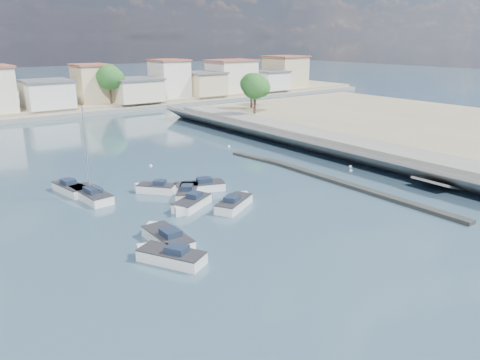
{
  "coord_description": "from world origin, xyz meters",
  "views": [
    {
      "loc": [
        -29.18,
        -19.7,
        14.61
      ],
      "look_at": [
        -3.24,
        14.75,
        1.4
      ],
      "focal_mm": 35.0,
      "sensor_mm": 36.0,
      "label": 1
    }
  ],
  "objects_px": {
    "motorboat_c": "(197,187)",
    "sailboat": "(89,194)",
    "motorboat_g": "(72,190)",
    "motorboat_f": "(155,189)",
    "motorboat_d": "(191,204)",
    "motorboat_h": "(235,203)",
    "motorboat_a": "(168,256)",
    "motorboat_e": "(166,238)",
    "motorboat_b": "(188,192)"
  },
  "relations": [
    {
      "from": "motorboat_c",
      "to": "motorboat_g",
      "type": "bearing_deg",
      "value": 146.83
    },
    {
      "from": "motorboat_e",
      "to": "motorboat_h",
      "type": "height_order",
      "value": "same"
    },
    {
      "from": "motorboat_e",
      "to": "sailboat",
      "type": "xyz_separation_m",
      "value": [
        -1.02,
        13.22,
        0.04
      ]
    },
    {
      "from": "motorboat_d",
      "to": "sailboat",
      "type": "xyz_separation_m",
      "value": [
        -6.24,
        8.13,
        0.04
      ]
    },
    {
      "from": "sailboat",
      "to": "motorboat_d",
      "type": "bearing_deg",
      "value": -52.5
    },
    {
      "from": "motorboat_a",
      "to": "motorboat_c",
      "type": "relative_size",
      "value": 0.92
    },
    {
      "from": "motorboat_h",
      "to": "sailboat",
      "type": "bearing_deg",
      "value": 132.9
    },
    {
      "from": "motorboat_b",
      "to": "motorboat_g",
      "type": "bearing_deg",
      "value": 139.52
    },
    {
      "from": "motorboat_d",
      "to": "sailboat",
      "type": "relative_size",
      "value": 0.51
    },
    {
      "from": "motorboat_e",
      "to": "motorboat_g",
      "type": "bearing_deg",
      "value": 96.71
    },
    {
      "from": "motorboat_e",
      "to": "motorboat_f",
      "type": "xyz_separation_m",
      "value": [
        4.71,
        11.06,
        -0.0
      ]
    },
    {
      "from": "motorboat_b",
      "to": "motorboat_f",
      "type": "relative_size",
      "value": 1.18
    },
    {
      "from": "motorboat_d",
      "to": "motorboat_e",
      "type": "bearing_deg",
      "value": -135.72
    },
    {
      "from": "motorboat_c",
      "to": "motorboat_h",
      "type": "height_order",
      "value": "same"
    },
    {
      "from": "motorboat_c",
      "to": "sailboat",
      "type": "relative_size",
      "value": 0.6
    },
    {
      "from": "motorboat_c",
      "to": "sailboat",
      "type": "bearing_deg",
      "value": 155.56
    },
    {
      "from": "motorboat_c",
      "to": "motorboat_g",
      "type": "xyz_separation_m",
      "value": [
        -10.15,
        6.63,
        0.0
      ]
    },
    {
      "from": "motorboat_a",
      "to": "motorboat_h",
      "type": "height_order",
      "value": "same"
    },
    {
      "from": "motorboat_f",
      "to": "motorboat_g",
      "type": "relative_size",
      "value": 0.72
    },
    {
      "from": "motorboat_b",
      "to": "sailboat",
      "type": "xyz_separation_m",
      "value": [
        -7.85,
        5.0,
        0.04
      ]
    },
    {
      "from": "motorboat_g",
      "to": "sailboat",
      "type": "xyz_separation_m",
      "value": [
        0.82,
        -2.39,
        0.04
      ]
    },
    {
      "from": "motorboat_f",
      "to": "motorboat_h",
      "type": "height_order",
      "value": "same"
    },
    {
      "from": "motorboat_e",
      "to": "motorboat_f",
      "type": "bearing_deg",
      "value": 66.92
    },
    {
      "from": "motorboat_f",
      "to": "sailboat",
      "type": "bearing_deg",
      "value": 159.28
    },
    {
      "from": "sailboat",
      "to": "motorboat_g",
      "type": "bearing_deg",
      "value": 108.9
    },
    {
      "from": "motorboat_c",
      "to": "motorboat_h",
      "type": "distance_m",
      "value": 6.05
    },
    {
      "from": "motorboat_b",
      "to": "motorboat_d",
      "type": "bearing_deg",
      "value": -117.18
    },
    {
      "from": "motorboat_f",
      "to": "motorboat_c",
      "type": "bearing_deg",
      "value": -29.94
    },
    {
      "from": "motorboat_a",
      "to": "motorboat_c",
      "type": "bearing_deg",
      "value": 50.76
    },
    {
      "from": "motorboat_a",
      "to": "motorboat_d",
      "type": "bearing_deg",
      "value": 50.38
    },
    {
      "from": "motorboat_a",
      "to": "motorboat_g",
      "type": "height_order",
      "value": "same"
    },
    {
      "from": "motorboat_a",
      "to": "motorboat_e",
      "type": "height_order",
      "value": "same"
    },
    {
      "from": "motorboat_f",
      "to": "sailboat",
      "type": "distance_m",
      "value": 6.13
    },
    {
      "from": "motorboat_g",
      "to": "motorboat_f",
      "type": "bearing_deg",
      "value": -34.84
    },
    {
      "from": "motorboat_c",
      "to": "motorboat_h",
      "type": "xyz_separation_m",
      "value": [
        0.23,
        -6.05,
        -0.0
      ]
    },
    {
      "from": "motorboat_f",
      "to": "sailboat",
      "type": "xyz_separation_m",
      "value": [
        -5.73,
        2.17,
        0.04
      ]
    },
    {
      "from": "motorboat_b",
      "to": "motorboat_f",
      "type": "xyz_separation_m",
      "value": [
        -2.12,
        2.84,
        0.0
      ]
    },
    {
      "from": "motorboat_a",
      "to": "motorboat_d",
      "type": "relative_size",
      "value": 1.09
    },
    {
      "from": "motorboat_e",
      "to": "motorboat_g",
      "type": "distance_m",
      "value": 15.72
    },
    {
      "from": "motorboat_f",
      "to": "motorboat_e",
      "type": "bearing_deg",
      "value": -113.08
    },
    {
      "from": "motorboat_b",
      "to": "motorboat_f",
      "type": "distance_m",
      "value": 3.54
    },
    {
      "from": "motorboat_a",
      "to": "motorboat_h",
      "type": "distance_m",
      "value": 11.46
    },
    {
      "from": "motorboat_g",
      "to": "motorboat_a",
      "type": "bearing_deg",
      "value": -88.49
    },
    {
      "from": "motorboat_b",
      "to": "motorboat_e",
      "type": "relative_size",
      "value": 0.8
    },
    {
      "from": "motorboat_a",
      "to": "motorboat_f",
      "type": "xyz_separation_m",
      "value": [
        6.06,
        13.9,
        -0.0
      ]
    },
    {
      "from": "motorboat_d",
      "to": "motorboat_e",
      "type": "xyz_separation_m",
      "value": [
        -5.22,
        -5.09,
        0.0
      ]
    },
    {
      "from": "motorboat_h",
      "to": "sailboat",
      "type": "xyz_separation_m",
      "value": [
        -9.56,
        10.29,
        0.04
      ]
    },
    {
      "from": "motorboat_d",
      "to": "motorboat_h",
      "type": "relative_size",
      "value": 0.95
    },
    {
      "from": "motorboat_c",
      "to": "motorboat_f",
      "type": "xyz_separation_m",
      "value": [
        -3.6,
        2.07,
        -0.0
      ]
    },
    {
      "from": "motorboat_b",
      "to": "motorboat_f",
      "type": "height_order",
      "value": "same"
    }
  ]
}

